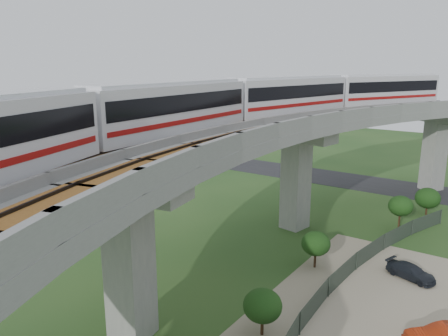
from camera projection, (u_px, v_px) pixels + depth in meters
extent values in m
plane|color=#23461C|center=(224.00, 265.00, 33.88)|extent=(160.00, 160.00, 0.00)
cube|color=#232326|center=(353.00, 181.00, 57.82)|extent=(60.00, 8.00, 0.03)
cube|color=#99968E|center=(434.00, 156.00, 53.21)|extent=(2.86, 2.93, 8.40)
cube|color=#99968E|center=(438.00, 117.00, 52.09)|extent=(7.21, 5.74, 1.20)
cube|color=#99968E|center=(296.00, 185.00, 40.71)|extent=(2.35, 2.51, 8.40)
cube|color=#99968E|center=(298.00, 134.00, 39.58)|extent=(7.31, 3.58, 1.20)
cube|color=#99968E|center=(130.00, 269.00, 24.07)|extent=(2.35, 2.51, 8.40)
cube|color=#99968E|center=(125.00, 185.00, 22.95)|extent=(7.31, 3.58, 1.20)
cube|color=gray|center=(403.00, 111.00, 49.29)|extent=(16.42, 20.91, 0.80)
cube|color=gray|center=(374.00, 100.00, 52.74)|extent=(8.66, 17.08, 1.00)
cube|color=gray|center=(438.00, 106.00, 45.42)|extent=(8.66, 17.08, 1.00)
cube|color=brown|center=(388.00, 105.00, 51.05)|extent=(10.68, 18.08, 0.12)
cube|color=black|center=(388.00, 104.00, 51.02)|extent=(9.69, 17.59, 0.12)
cube|color=brown|center=(420.00, 108.00, 47.31)|extent=(10.68, 18.08, 0.12)
cube|color=black|center=(420.00, 107.00, 47.28)|extent=(9.69, 17.59, 0.12)
cube|color=gray|center=(290.00, 124.00, 38.44)|extent=(11.77, 20.03, 0.80)
cube|color=gray|center=(252.00, 111.00, 41.11)|extent=(3.22, 18.71, 1.00)
cube|color=gray|center=(334.00, 118.00, 35.35)|extent=(3.22, 18.71, 1.00)
cube|color=brown|center=(270.00, 117.00, 39.81)|extent=(5.44, 19.05, 0.12)
cube|color=black|center=(270.00, 116.00, 39.78)|extent=(4.35, 18.88, 0.12)
cube|color=brown|center=(311.00, 121.00, 36.86)|extent=(5.44, 19.05, 0.12)
cube|color=black|center=(311.00, 120.00, 36.83)|extent=(4.35, 18.88, 0.12)
cube|color=gray|center=(139.00, 161.00, 23.87)|extent=(11.77, 20.03, 0.80)
cube|color=gray|center=(79.00, 139.00, 25.50)|extent=(3.22, 18.71, 1.00)
cube|color=gray|center=(209.00, 152.00, 21.82)|extent=(3.22, 18.71, 1.00)
cube|color=brown|center=(107.00, 150.00, 24.70)|extent=(5.44, 19.05, 0.12)
cube|color=black|center=(107.00, 148.00, 24.67)|extent=(4.35, 18.88, 0.12)
cube|color=brown|center=(173.00, 157.00, 22.82)|extent=(5.44, 19.05, 0.12)
cube|color=black|center=(173.00, 155.00, 22.79)|extent=(4.35, 18.88, 0.12)
cube|color=silver|center=(172.00, 109.00, 29.63)|extent=(3.47, 15.12, 3.20)
cube|color=silver|center=(171.00, 83.00, 29.23)|extent=(2.89, 14.34, 0.22)
cube|color=black|center=(171.00, 102.00, 29.53)|extent=(3.50, 14.52, 1.15)
cube|color=#A31110|center=(172.00, 120.00, 29.81)|extent=(3.50, 14.52, 0.30)
cube|color=black|center=(172.00, 130.00, 29.97)|extent=(2.56, 12.83, 0.28)
cube|color=silver|center=(290.00, 96.00, 41.38)|extent=(5.61, 15.24, 3.20)
cube|color=silver|center=(290.00, 77.00, 40.98)|extent=(4.94, 14.40, 0.22)
cube|color=black|center=(290.00, 91.00, 41.27)|extent=(5.55, 14.66, 1.15)
cube|color=#A31110|center=(289.00, 104.00, 41.56)|extent=(5.55, 14.66, 0.30)
cube|color=black|center=(289.00, 111.00, 41.72)|extent=(4.39, 12.87, 0.28)
cube|color=silver|center=(386.00, 90.00, 50.40)|extent=(8.96, 14.68, 3.20)
cube|color=silver|center=(387.00, 75.00, 50.00)|extent=(8.14, 13.77, 0.22)
cube|color=black|center=(386.00, 86.00, 50.29)|extent=(8.75, 14.17, 1.15)
cube|color=#A31110|center=(385.00, 96.00, 50.57)|extent=(8.75, 14.17, 0.30)
cube|color=black|center=(385.00, 103.00, 50.74)|extent=(7.26, 12.31, 0.28)
cylinder|color=#2D382D|center=(441.00, 217.00, 42.30)|extent=(0.08, 0.08, 1.50)
cube|color=#2D382D|center=(427.00, 222.00, 40.94)|extent=(1.69, 4.77, 1.40)
cylinder|color=#2D382D|center=(412.00, 228.00, 39.48)|extent=(0.08, 0.08, 1.50)
cube|color=#2D382D|center=(398.00, 234.00, 37.93)|extent=(1.23, 4.91, 1.40)
cylinder|color=#2D382D|center=(384.00, 242.00, 36.30)|extent=(0.08, 0.08, 1.50)
cube|color=#2D382D|center=(371.00, 251.00, 34.58)|extent=(0.75, 4.99, 1.40)
cylinder|color=#2D382D|center=(357.00, 261.00, 32.79)|extent=(0.08, 0.08, 1.50)
cube|color=#2D382D|center=(343.00, 273.00, 30.92)|extent=(0.27, 5.04, 1.40)
cylinder|color=#2D382D|center=(329.00, 287.00, 28.98)|extent=(0.08, 0.08, 1.50)
cube|color=#2D382D|center=(315.00, 304.00, 26.98)|extent=(0.27, 5.04, 1.40)
cylinder|color=#2D382D|center=(300.00, 324.00, 24.91)|extent=(0.08, 0.08, 1.50)
cylinder|color=#382314|center=(426.00, 210.00, 44.98)|extent=(0.18, 0.18, 1.05)
ellipsoid|color=#163811|center=(428.00, 198.00, 44.69)|extent=(2.48, 2.48, 2.11)
cylinder|color=#382314|center=(399.00, 222.00, 40.50)|extent=(0.18, 0.18, 1.79)
ellipsoid|color=#163811|center=(401.00, 206.00, 40.14)|extent=(2.22, 2.22, 1.89)
cylinder|color=#382314|center=(315.00, 260.00, 33.26)|extent=(0.18, 0.18, 1.32)
ellipsoid|color=#163811|center=(316.00, 243.00, 32.95)|extent=(2.20, 2.20, 1.87)
cylinder|color=#382314|center=(262.00, 326.00, 24.97)|extent=(0.18, 0.18, 1.21)
ellipsoid|color=#163811|center=(263.00, 306.00, 24.67)|extent=(2.24, 2.24, 1.91)
imported|color=black|center=(411.00, 272.00, 31.55)|extent=(3.82, 2.47, 1.03)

